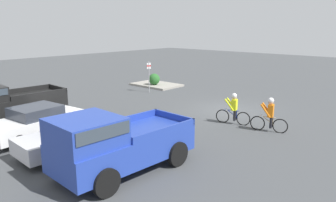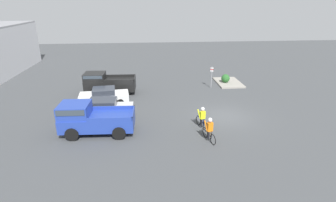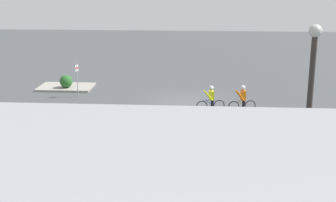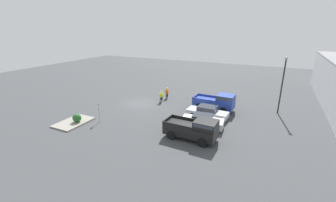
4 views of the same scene
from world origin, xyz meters
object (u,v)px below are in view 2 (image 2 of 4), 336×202
Objects in this scene: cyclist_0 at (202,117)px; cyclist_1 at (210,129)px; sedan_0 at (103,108)px; sedan_1 at (104,96)px; pickup_truck_0 at (91,118)px; fire_lane_sign at (212,75)px; shrub at (225,78)px; pickup_truck_1 at (107,83)px.

cyclist_1 is (-1.91, -0.06, 0.03)m from cyclist_0.
sedan_1 reaches higher than sedan_0.
fire_lane_sign reaches higher than pickup_truck_0.
shrub is (4.85, -12.50, -0.11)m from sedan_1.
sedan_1 is 11.14m from fire_lane_sign.
pickup_truck_0 is 2.87× the size of cyclist_0.
pickup_truck_1 reaches higher than shrub.
pickup_truck_1 is 12.85m from cyclist_1.
pickup_truck_0 is 1.13× the size of sedan_1.
pickup_truck_0 is 8.02m from cyclist_1.
fire_lane_sign reaches higher than cyclist_0.
cyclist_0 reaches higher than sedan_0.
shrub is (10.43, -12.61, -0.53)m from pickup_truck_0.
fire_lane_sign is at bearing -58.51° from sedan_0.
sedan_1 is at bearing 46.10° from cyclist_1.
pickup_truck_0 is 16.37m from shrub.
sedan_0 is (2.78, -0.39, -0.44)m from pickup_truck_0.
pickup_truck_1 is at bearing 99.18° from shrub.
pickup_truck_0 is 2.94× the size of cyclist_1.
pickup_truck_1 is at bearing 42.93° from cyclist_0.
pickup_truck_0 is at bearing 130.39° from fire_lane_sign.
sedan_1 is at bearing 54.25° from cyclist_0.
sedan_1 is 2.54× the size of cyclist_0.
pickup_truck_1 is (8.39, -0.01, -0.05)m from pickup_truck_0.
cyclist_0 is 9.47m from fire_lane_sign.
pickup_truck_0 is at bearing 171.99° from sedan_0.
fire_lane_sign is (6.29, -10.27, 0.70)m from sedan_0.
cyclist_0 is 11.43m from shrub.
fire_lane_sign is at bearing -14.69° from cyclist_1.
fire_lane_sign is 2.51× the size of shrub.
pickup_truck_0 reaches higher than sedan_0.
sedan_1 is (5.58, -0.11, -0.42)m from pickup_truck_0.
fire_lane_sign reaches higher than pickup_truck_1.
pickup_truck_1 is at bearing 1.89° from sedan_1.
pickup_truck_0 reaches higher than pickup_truck_1.
cyclist_1 is at bearing -133.90° from sedan_1.
sedan_0 is 7.83m from cyclist_0.
pickup_truck_1 reaches higher than sedan_1.
fire_lane_sign is at bearing -86.36° from pickup_truck_1.
cyclist_1 reaches higher than shrub.
cyclist_1 reaches higher than sedan_1.
cyclist_1 is at bearing 158.59° from shrub.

